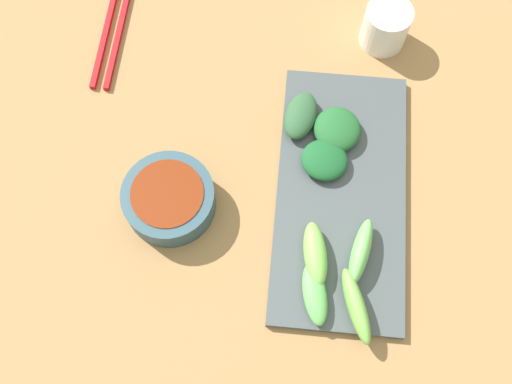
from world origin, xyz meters
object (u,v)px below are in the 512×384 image
object	(u,v)px
chopsticks	(115,22)
tea_cup	(386,26)
sauce_bowl	(169,199)
serving_plate	(341,194)

from	to	relation	value
chopsticks	tea_cup	xyz separation A→B (m)	(0.39, 0.01, 0.03)
sauce_bowl	serving_plate	bearing A→B (deg)	8.65
sauce_bowl	serving_plate	distance (m)	0.22
serving_plate	tea_cup	xyz separation A→B (m)	(0.05, 0.25, 0.03)
sauce_bowl	tea_cup	distance (m)	0.39
chopsticks	tea_cup	distance (m)	0.40
serving_plate	chopsticks	xyz separation A→B (m)	(-0.35, 0.24, -0.00)
sauce_bowl	tea_cup	xyz separation A→B (m)	(0.27, 0.28, 0.01)
sauce_bowl	chopsticks	size ratio (longest dim) A/B	0.51
sauce_bowl	tea_cup	size ratio (longest dim) A/B	1.80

